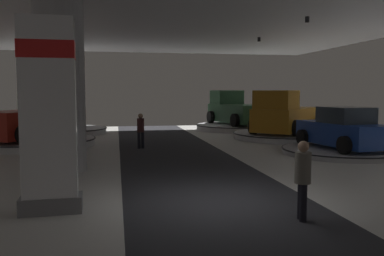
% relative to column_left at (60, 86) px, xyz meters
% --- Properties ---
extents(ground, '(24.00, 44.00, 0.06)m').
position_rel_column_left_xyz_m(ground, '(4.07, -4.69, -2.77)').
color(ground, silver).
extents(column_left, '(1.57, 1.57, 5.50)m').
position_rel_column_left_xyz_m(column_left, '(0.00, 0.00, 0.00)').
color(column_left, '#ADADB2').
rests_on(column_left, ground).
extents(brand_sign_pylon, '(1.30, 0.71, 4.07)m').
position_rel_column_left_xyz_m(brand_sign_pylon, '(0.38, -4.79, -0.64)').
color(brand_sign_pylon, slate).
rests_on(brand_sign_pylon, ground).
extents(display_platform_mid_right, '(4.91, 4.91, 0.24)m').
position_rel_column_left_xyz_m(display_platform_mid_right, '(10.92, 1.66, -2.62)').
color(display_platform_mid_right, '#B7B7BC').
rests_on(display_platform_mid_right, ground).
extents(display_car_mid_right, '(2.60, 4.38, 1.71)m').
position_rel_column_left_xyz_m(display_car_mid_right, '(10.92, 1.63, -1.75)').
color(display_car_mid_right, navy).
rests_on(display_car_mid_right, display_platform_mid_right).
extents(display_platform_deep_right, '(5.68, 5.68, 0.38)m').
position_rel_column_left_xyz_m(display_platform_deep_right, '(9.86, 13.01, -2.54)').
color(display_platform_deep_right, silver).
rests_on(display_platform_deep_right, ground).
extents(pickup_truck_deep_right, '(3.46, 5.60, 2.30)m').
position_rel_column_left_xyz_m(pickup_truck_deep_right, '(9.80, 13.33, -1.44)').
color(pickup_truck_deep_right, '#2D5638').
rests_on(pickup_truck_deep_right, display_platform_deep_right).
extents(display_platform_far_right, '(5.96, 5.96, 0.33)m').
position_rel_column_left_xyz_m(display_platform_far_right, '(11.02, 7.45, -2.56)').
color(display_platform_far_right, silver).
rests_on(display_platform_far_right, ground).
extents(pickup_truck_far_right, '(5.18, 5.28, 2.30)m').
position_rel_column_left_xyz_m(pickup_truck_far_right, '(10.80, 7.22, -1.48)').
color(pickup_truck_far_right, '#B77519').
rests_on(pickup_truck_far_right, display_platform_far_right).
extents(display_platform_deep_left, '(5.00, 5.00, 0.37)m').
position_rel_column_left_xyz_m(display_platform_deep_left, '(-1.33, 12.25, -2.55)').
color(display_platform_deep_left, silver).
rests_on(display_platform_deep_left, ground).
extents(display_car_deep_left, '(2.23, 4.25, 1.71)m').
position_rel_column_left_xyz_m(display_car_deep_left, '(-1.33, 12.22, -1.62)').
color(display_car_deep_left, black).
rests_on(display_car_deep_left, display_platform_deep_left).
extents(display_platform_far_left, '(5.68, 5.68, 0.35)m').
position_rel_column_left_xyz_m(display_platform_far_left, '(-2.09, 6.63, -2.56)').
color(display_platform_far_left, silver).
rests_on(display_platform_far_left, ground).
extents(pickup_truck_far_left, '(4.63, 5.61, 2.30)m').
position_rel_column_left_xyz_m(pickup_truck_far_left, '(-1.92, 6.91, -1.46)').
color(pickup_truck_far_left, maroon).
rests_on(pickup_truck_far_left, display_platform_far_left).
extents(visitor_walking_near, '(0.32, 0.32, 1.59)m').
position_rel_column_left_xyz_m(visitor_walking_near, '(2.83, 4.79, -1.84)').
color(visitor_walking_near, black).
rests_on(visitor_walking_near, ground).
extents(visitor_walking_far, '(0.32, 0.32, 1.59)m').
position_rel_column_left_xyz_m(visitor_walking_far, '(5.36, -6.30, -1.84)').
color(visitor_walking_far, black).
rests_on(visitor_walking_far, ground).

